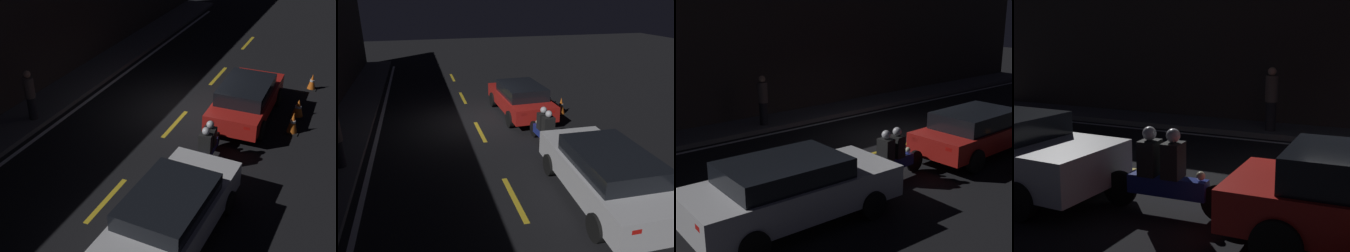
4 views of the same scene
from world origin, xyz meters
The scene contains 13 objects.
ground_plane centered at (0.00, 0.00, 0.00)m, with size 56.00×56.00×0.00m, color black.
raised_curb centered at (0.00, 4.76, 0.07)m, with size 28.00×1.70×0.15m.
lane_dash_b centered at (-5.50, 0.00, 0.00)m, with size 2.00×0.14×0.01m.
lane_dash_c centered at (-1.00, 0.00, 0.00)m, with size 2.00×0.14×0.01m.
lane_dash_d centered at (3.50, 0.00, 0.00)m, with size 2.00×0.14×0.01m.
lane_dash_e centered at (8.00, 0.00, 0.00)m, with size 2.00×0.14×0.01m.
lane_solid_kerb centered at (0.00, 3.66, 0.00)m, with size 25.20×0.14×0.01m.
sedan_white centered at (-6.05, -2.11, 0.75)m, with size 4.50×2.05×1.39m.
taxi_red centered at (0.44, -2.01, 0.73)m, with size 4.32×1.91×1.35m.
motorcycle centered at (-2.86, -1.82, 0.63)m, with size 2.28×0.39×1.36m.
traffic_cone_near centered at (0.03, -3.70, 0.36)m, with size 0.44×0.44×0.73m.
traffic_cone_mid centered at (1.27, -3.65, 0.31)m, with size 0.50×0.50×0.63m.
traffic_cone_far centered at (3.75, -3.72, 0.31)m, with size 0.39×0.39×0.63m.
Camera 2 is at (-12.10, 2.01, 4.69)m, focal length 35.00 mm.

